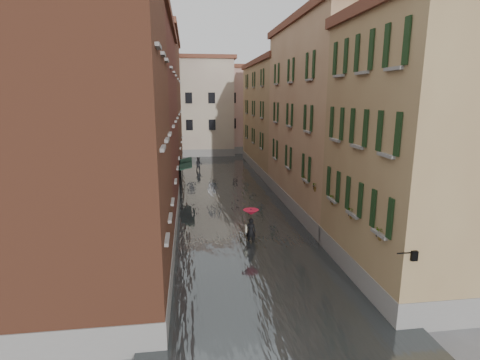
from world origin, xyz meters
TOP-DOWN VIEW (x-y plane):
  - ground at (0.00, 0.00)m, footprint 120.00×120.00m
  - floodwater at (0.00, 13.00)m, footprint 10.00×60.00m
  - building_left_near at (-7.00, -2.00)m, footprint 6.00×8.00m
  - building_left_mid at (-7.00, 9.00)m, footprint 6.00×14.00m
  - building_left_far at (-7.00, 24.00)m, footprint 6.00×16.00m
  - building_right_near at (7.00, -2.00)m, footprint 6.00×8.00m
  - building_right_mid at (7.00, 9.00)m, footprint 6.00×14.00m
  - building_right_far at (7.00, 24.00)m, footprint 6.00×16.00m
  - building_end_cream at (-3.00, 38.00)m, footprint 12.00×9.00m
  - building_end_pink at (6.00, 40.00)m, footprint 10.00×9.00m
  - awning_near at (-3.48, 14.55)m, footprint 1.09×3.39m
  - awning_far at (-3.49, 16.71)m, footprint 1.09×2.74m
  - wall_lantern at (4.33, -6.00)m, footprint 0.71×0.22m
  - window_planters at (4.12, 0.53)m, footprint 0.59×10.34m
  - pedestrian_main at (0.23, 2.84)m, footprint 0.92×0.92m
  - pedestrian_far at (-2.10, 24.06)m, footprint 0.87×0.71m

SIDE VIEW (x-z plane):
  - ground at x=0.00m, z-range 0.00..0.00m
  - floodwater at x=0.00m, z-range 0.00..0.20m
  - pedestrian_far at x=-2.10m, z-range 0.00..1.67m
  - pedestrian_main at x=0.23m, z-range 0.22..2.28m
  - awning_far at x=-3.49m, z-range 1.06..3.86m
  - awning_near at x=-3.48m, z-range 1.08..3.88m
  - wall_lantern at x=4.33m, z-range 2.83..3.18m
  - window_planters at x=4.12m, z-range 3.09..3.93m
  - building_right_near at x=7.00m, z-range 0.00..11.50m
  - building_right_far at x=7.00m, z-range 0.00..11.50m
  - building_end_pink at x=6.00m, z-range 0.00..12.00m
  - building_left_mid at x=-7.00m, z-range 0.00..12.50m
  - building_left_near at x=-7.00m, z-range 0.00..13.00m
  - building_right_mid at x=7.00m, z-range 0.00..13.00m
  - building_end_cream at x=-3.00m, z-range 0.00..13.00m
  - building_left_far at x=-7.00m, z-range 0.00..14.00m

